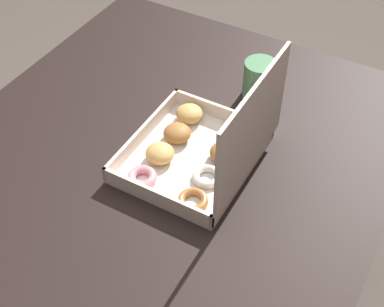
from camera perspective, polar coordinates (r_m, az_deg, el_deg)
ground_plane at (r=1.90m, az=-1.34°, el=-15.73°), size 8.00×8.00×0.00m
dining_table at (r=1.35m, az=-1.82°, el=-2.02°), size 1.07×1.02×0.77m
donut_box at (r=1.20m, az=1.29°, el=0.72°), size 0.32×0.28×0.28m
coffee_mug at (r=1.39m, az=7.18°, el=7.88°), size 0.08×0.08×0.10m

